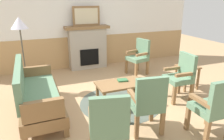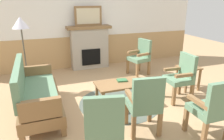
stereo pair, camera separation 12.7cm
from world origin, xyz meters
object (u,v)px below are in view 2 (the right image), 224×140
object	(u,v)px
framed_picture	(88,16)
armchair_corner_left	(213,107)
couch	(36,94)
armchair_near_fireplace	(181,75)
armchair_front_left	(145,102)
floor_lamp_by_couch	(21,27)
armchair_by_window_left	(141,55)
coffee_table	(120,86)
book_on_table	(122,80)
armchair_front_center	(104,124)
side_table	(189,71)
fireplace	(89,47)

from	to	relation	value
framed_picture	armchair_corner_left	bearing A→B (deg)	-78.60
couch	armchair_near_fireplace	world-z (taller)	same
armchair_front_left	floor_lamp_by_couch	xyz separation A→B (m)	(-1.74, 2.43, 0.91)
armchair_near_fireplace	armchair_by_window_left	size ratio (longest dim) A/B	1.00
coffee_table	book_on_table	size ratio (longest dim) A/B	4.79
armchair_front_left	framed_picture	bearing A→B (deg)	89.39
armchair_near_fireplace	armchair_front_center	world-z (taller)	same
couch	coffee_table	xyz separation A→B (m)	(1.58, -0.13, -0.01)
book_on_table	armchair_near_fireplace	xyz separation A→B (m)	(1.18, -0.36, 0.08)
armchair_by_window_left	side_table	size ratio (longest dim) A/B	1.78
framed_picture	floor_lamp_by_couch	bearing A→B (deg)	-147.42
framed_picture	armchair_near_fireplace	size ratio (longest dim) A/B	0.82
framed_picture	armchair_front_left	bearing A→B (deg)	-90.61
coffee_table	armchair_front_center	bearing A→B (deg)	-119.47
fireplace	coffee_table	xyz separation A→B (m)	(-0.02, -2.51, -0.27)
book_on_table	armchair_corner_left	bearing A→B (deg)	-65.37
couch	armchair_front_center	bearing A→B (deg)	-62.81
coffee_table	side_table	size ratio (longest dim) A/B	1.75
armchair_near_fireplace	armchair_by_window_left	distance (m)	1.72
armchair_near_fireplace	couch	bearing A→B (deg)	172.14
armchair_front_center	side_table	world-z (taller)	armchair_front_center
couch	armchair_front_center	distance (m)	1.73
couch	coffee_table	world-z (taller)	couch
floor_lamp_by_couch	armchair_front_center	bearing A→B (deg)	-70.97
couch	armchair_front_center	xyz separation A→B (m)	(0.79, -1.53, 0.14)
coffee_table	framed_picture	bearing A→B (deg)	89.55
coffee_table	book_on_table	bearing A→B (deg)	47.19
framed_picture	armchair_front_left	world-z (taller)	framed_picture
couch	side_table	xyz separation A→B (m)	(3.36, -0.00, 0.04)
couch	side_table	bearing A→B (deg)	-0.01
framed_picture	floor_lamp_by_couch	size ratio (longest dim) A/B	0.48
armchair_front_left	couch	bearing A→B (deg)	142.85
coffee_table	armchair_by_window_left	bearing A→B (deg)	50.09
armchair_near_fireplace	armchair_front_center	distance (m)	2.35
fireplace	coffee_table	world-z (taller)	fireplace
armchair_front_center	side_table	xyz separation A→B (m)	(2.57, 1.53, -0.10)
book_on_table	side_table	xyz separation A→B (m)	(1.69, 0.03, -0.02)
armchair_front_center	floor_lamp_by_couch	distance (m)	3.08
framed_picture	armchair_corner_left	distance (m)	4.26
framed_picture	armchair_front_center	size ratio (longest dim) A/B	0.82
armchair_front_center	floor_lamp_by_couch	xyz separation A→B (m)	(-0.96, 2.78, 0.91)
framed_picture	side_table	size ratio (longest dim) A/B	1.45
book_on_table	armchair_front_center	bearing A→B (deg)	-120.44
book_on_table	armchair_corner_left	world-z (taller)	armchair_corner_left
coffee_table	floor_lamp_by_couch	bearing A→B (deg)	141.93
book_on_table	armchair_by_window_left	size ratio (longest dim) A/B	0.20
couch	armchair_by_window_left	world-z (taller)	same
coffee_table	armchair_front_left	size ratio (longest dim) A/B	0.98
armchair_near_fireplace	side_table	world-z (taller)	armchair_near_fireplace
armchair_front_center	armchair_by_window_left	bearing A→B (deg)	54.90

